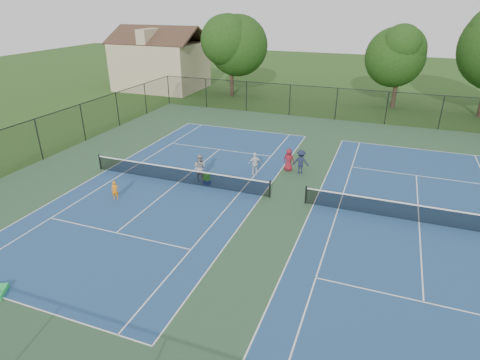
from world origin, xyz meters
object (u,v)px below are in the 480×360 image
at_px(instructor, 200,167).
at_px(ball_hopper, 207,177).
at_px(bystander_a, 255,164).
at_px(bystander_c, 289,160).
at_px(bystander_b, 301,162).
at_px(child_player, 115,190).
at_px(tree_back_c, 401,54).
at_px(tree_back_a, 231,43).
at_px(clapboard_house, 161,64).
at_px(ball_crate, 207,182).

xyz_separation_m(instructor, ball_hopper, (0.64, -0.40, -0.39)).
distance_m(bystander_a, bystander_c, 2.39).
xyz_separation_m(bystander_b, ball_hopper, (-5.03, -3.75, -0.32)).
distance_m(child_player, bystander_b, 11.75).
height_order(child_player, ball_hopper, child_player).
height_order(tree_back_c, bystander_c, tree_back_c).
distance_m(tree_back_a, bystander_c, 23.63).
relative_size(tree_back_c, child_player, 7.54).
bearing_deg(clapboard_house, bystander_a, -47.86).
bearing_deg(ball_crate, clapboard_house, 125.84).
relative_size(clapboard_house, bystander_c, 7.06).
relative_size(ball_crate, ball_hopper, 0.83).
relative_size(instructor, bystander_a, 1.12).
distance_m(clapboard_house, ball_hopper, 30.46).
distance_m(clapboard_house, instructor, 29.73).
xyz_separation_m(child_player, ball_hopper, (4.03, 3.73, -0.07)).
height_order(bystander_a, bystander_b, bystander_b).
bearing_deg(bystander_a, tree_back_a, -94.27).
relative_size(bystander_a, bystander_c, 1.01).
xyz_separation_m(clapboard_house, ball_hopper, (17.77, -24.60, -2.60)).
relative_size(bystander_b, ball_hopper, 3.76).
bearing_deg(instructor, bystander_b, -139.54).
distance_m(instructor, bystander_b, 6.59).
bearing_deg(ball_hopper, tree_back_c, 67.42).
xyz_separation_m(clapboard_house, instructor, (17.13, -24.20, -2.22)).
bearing_deg(bystander_b, bystander_c, -13.18).
relative_size(tree_back_a, ball_hopper, 21.32).
height_order(tree_back_a, child_player, tree_back_a).
xyz_separation_m(tree_back_c, instructor, (-10.87, -24.20, -4.61)).
height_order(tree_back_c, ball_crate, tree_back_c).
height_order(clapboard_house, ball_crate, clapboard_house).
bearing_deg(bystander_a, child_player, 14.18).
relative_size(tree_back_c, instructor, 4.81).
height_order(tree_back_c, ball_hopper, tree_back_c).
height_order(instructor, bystander_a, instructor).
xyz_separation_m(bystander_a, ball_crate, (-2.33, -2.39, -0.64)).
relative_size(clapboard_house, bystander_a, 6.96).
bearing_deg(bystander_c, child_player, 43.80).
bearing_deg(tree_back_c, ball_crate, -112.58).
bearing_deg(ball_hopper, child_player, -137.21).
bearing_deg(bystander_c, instructor, 36.92).
bearing_deg(bystander_a, bystander_b, 177.03).
xyz_separation_m(tree_back_a, ball_crate, (7.77, -23.60, -5.90)).
distance_m(tree_back_c, bystander_a, 24.04).
xyz_separation_m(instructor, bystander_c, (4.82, 3.51, -0.11)).
xyz_separation_m(instructor, ball_crate, (0.64, -0.40, -0.74)).
bearing_deg(bystander_a, ball_hopper, 16.03).
relative_size(tree_back_a, tree_back_c, 1.09).
xyz_separation_m(tree_back_a, ball_hopper, (7.77, -23.60, -5.55)).
xyz_separation_m(bystander_c, ball_hopper, (-4.18, -3.91, -0.28)).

